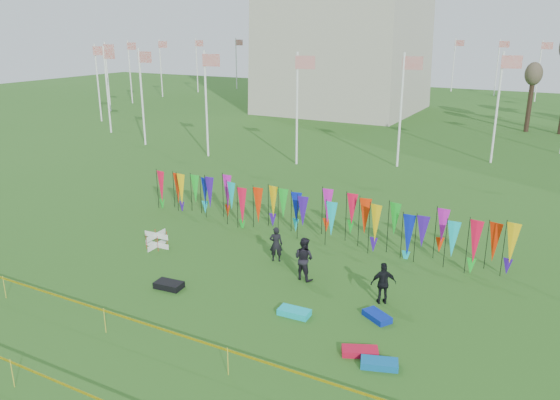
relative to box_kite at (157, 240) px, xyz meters
The scene contains 14 objects.
ground 6.33m from the box_kite, 34.91° to the right, with size 160.00×160.00×0.00m, color #275919.
flagpole_ring 45.40m from the box_kite, 101.24° to the left, with size 57.40×56.16×8.00m.
banner_row 7.09m from the box_kite, 38.98° to the left, with size 18.64×0.64×2.21m.
caution_tape_near 8.15m from the box_kite, 52.51° to the right, with size 26.00×0.02×0.90m.
caution_tape_far 10.97m from the box_kite, 63.12° to the right, with size 26.00×0.02×0.90m.
box_kite is the anchor object (origin of this frame).
person_left 5.66m from the box_kite, 13.30° to the left, with size 0.56×0.41×1.55m, color black.
person_mid 7.34m from the box_kite, ahead, with size 0.86×0.53×1.77m, color black.
person_right 10.74m from the box_kite, ahead, with size 0.93×0.53×1.59m, color black.
kite_bag_turquoise 8.66m from the box_kite, 16.66° to the right, with size 1.11×0.55×0.22m, color #0DC3D0.
kite_bag_blue 11.02m from the box_kite, ahead, with size 1.02×0.53×0.21m, color #0A27A9.
kite_bag_red 11.75m from the box_kite, 18.17° to the right, with size 1.11×0.51×0.20m, color red.
kite_bag_black 4.25m from the box_kite, 43.43° to the right, with size 1.07×0.62×0.25m, color black.
kite_bag_teal 12.56m from the box_kite, 18.60° to the right, with size 1.10×0.52×0.21m, color #0C62A8.
Camera 1 is at (10.74, -14.06, 9.63)m, focal length 35.00 mm.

